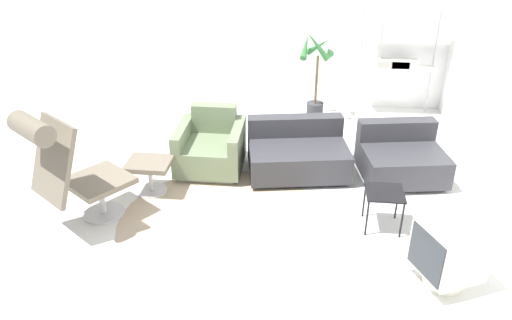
{
  "coord_description": "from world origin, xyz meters",
  "views": [
    {
      "loc": [
        0.75,
        -4.7,
        3.05
      ],
      "look_at": [
        0.23,
        0.02,
        0.55
      ],
      "focal_mm": 35.0,
      "sensor_mm": 36.0,
      "label": 1
    }
  ],
  "objects": [
    {
      "name": "round_rug",
      "position": [
        -0.07,
        -0.38,
        0.0
      ],
      "size": [
        2.26,
        2.26,
        0.01
      ],
      "color": "tan",
      "rests_on": "ground_plane"
    },
    {
      "name": "side_table",
      "position": [
        1.57,
        -0.28,
        0.37
      ],
      "size": [
        0.38,
        0.38,
        0.42
      ],
      "color": "black",
      "rests_on": "ground_plane"
    },
    {
      "name": "couch_second",
      "position": [
        1.91,
        0.82,
        0.24
      ],
      "size": [
        1.09,
        0.98,
        0.64
      ],
      "rotation": [
        0.0,
        0.0,
        3.32
      ],
      "color": "black",
      "rests_on": "ground_plane"
    },
    {
      "name": "ottoman",
      "position": [
        -1.02,
        0.15,
        0.3
      ],
      "size": [
        0.5,
        0.42,
        0.4
      ],
      "color": "#BCBCC1",
      "rests_on": "ground_plane"
    },
    {
      "name": "couch_low",
      "position": [
        0.66,
        0.81,
        0.24
      ],
      "size": [
        1.32,
        1.02,
        0.64
      ],
      "rotation": [
        0.0,
        0.0,
        3.32
      ],
      "color": "black",
      "rests_on": "ground_plane"
    },
    {
      "name": "wall_back",
      "position": [
        -0.0,
        3.2,
        1.4
      ],
      "size": [
        12.0,
        0.09,
        2.8
      ],
      "color": "white",
      "rests_on": "ground_plane"
    },
    {
      "name": "lounge_chair",
      "position": [
        -1.58,
        -0.63,
        0.78
      ],
      "size": [
        1.03,
        1.11,
        1.31
      ],
      "rotation": [
        0.0,
        0.0,
        -0.63
      ],
      "color": "#BCBCC1",
      "rests_on": "ground_plane"
    },
    {
      "name": "potted_plant",
      "position": [
        0.86,
        2.59,
        0.61
      ],
      "size": [
        0.51,
        0.47,
        1.39
      ],
      "color": "#333338",
      "rests_on": "ground_plane"
    },
    {
      "name": "armchair_red",
      "position": [
        -0.42,
        0.79,
        0.28
      ],
      "size": [
        0.81,
        0.84,
        0.75
      ],
      "rotation": [
        0.0,
        0.0,
        3.15
      ],
      "color": "silver",
      "rests_on": "ground_plane"
    },
    {
      "name": "crt_television",
      "position": [
        2.03,
        -1.11,
        0.34
      ],
      "size": [
        0.63,
        0.64,
        0.62
      ],
      "rotation": [
        0.0,
        0.0,
        2.01
      ],
      "color": "beige",
      "rests_on": "ground_plane"
    },
    {
      "name": "shelf_unit",
      "position": [
        2.1,
        2.93,
        1.18
      ],
      "size": [
        1.17,
        0.28,
        2.09
      ],
      "color": "#BCBCC1",
      "rests_on": "ground_plane"
    },
    {
      "name": "ground_plane",
      "position": [
        0.0,
        0.0,
        0.0
      ],
      "size": [
        12.0,
        12.0,
        0.0
      ],
      "primitive_type": "plane",
      "color": "silver"
    }
  ]
}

